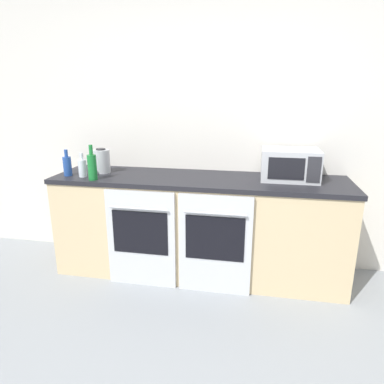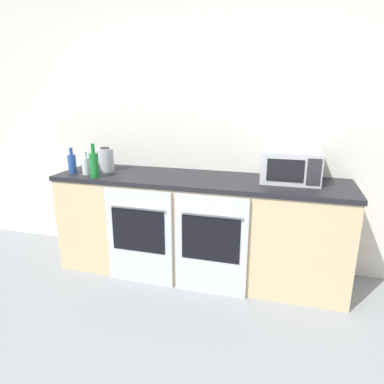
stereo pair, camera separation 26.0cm
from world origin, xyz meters
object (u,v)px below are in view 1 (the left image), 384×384
at_px(bottle_clear, 82,167).
at_px(oven_left, 141,239).
at_px(microwave, 290,164).
at_px(bottle_green, 92,166).
at_px(kettle, 101,161).
at_px(oven_right, 215,245).
at_px(bottle_blue, 67,165).

bearing_deg(bottle_clear, oven_left, -16.56).
relative_size(microwave, bottle_green, 1.58).
height_order(microwave, kettle, microwave).
height_order(oven_left, microwave, microwave).
bearing_deg(bottle_green, oven_right, -4.67).
bearing_deg(kettle, oven_right, -17.68).
bearing_deg(bottle_clear, bottle_green, -31.37).
height_order(microwave, bottle_clear, microwave).
distance_m(microwave, bottle_clear, 1.80).
distance_m(bottle_green, bottle_clear, 0.16).
bearing_deg(bottle_clear, bottle_blue, 175.18).
height_order(oven_right, microwave, microwave).
height_order(oven_right, kettle, kettle).
bearing_deg(oven_right, bottle_clear, 171.94).
height_order(oven_left, kettle, kettle).
xyz_separation_m(oven_right, bottle_clear, (-1.21, 0.17, 0.56)).
distance_m(bottle_blue, kettle, 0.30).
relative_size(bottle_blue, kettle, 1.05).
bearing_deg(bottle_blue, oven_left, -14.19).
relative_size(oven_right, microwave, 1.81).
relative_size(bottle_green, bottle_blue, 1.27).
bearing_deg(kettle, oven_left, -36.50).
height_order(oven_left, oven_right, same).
xyz_separation_m(oven_left, bottle_blue, (-0.73, 0.18, 0.57)).
xyz_separation_m(oven_right, bottle_green, (-1.07, 0.09, 0.59)).
bearing_deg(bottle_blue, bottle_clear, -4.82).
bearing_deg(microwave, bottle_green, -168.69).
xyz_separation_m(oven_right, kettle, (-1.11, 0.35, 0.58)).
relative_size(bottle_green, bottle_clear, 1.42).
xyz_separation_m(oven_left, oven_right, (0.63, 0.00, 0.00)).
bearing_deg(bottle_blue, bottle_green, -18.41).
distance_m(microwave, bottle_green, 1.68).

